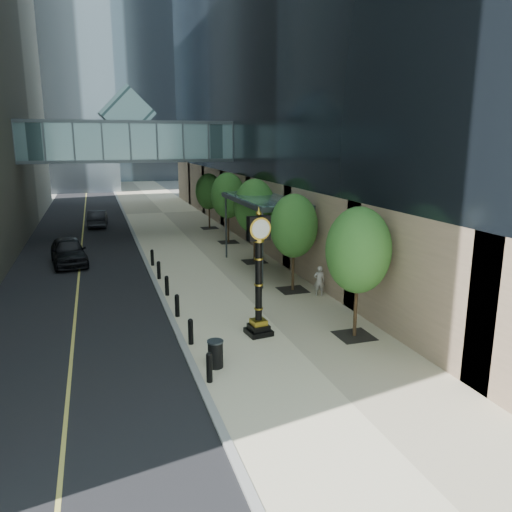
# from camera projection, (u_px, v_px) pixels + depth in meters

# --- Properties ---
(ground) EXTENTS (320.00, 320.00, 0.00)m
(ground) POSITION_uv_depth(u_px,v_px,m) (299.00, 385.00, 15.89)
(ground) COLOR gray
(ground) RESTS_ON ground
(road) EXTENTS (8.00, 180.00, 0.02)m
(road) POSITION_uv_depth(u_px,v_px,m) (84.00, 216.00, 50.87)
(road) COLOR black
(road) RESTS_ON ground
(sidewalk) EXTENTS (8.00, 180.00, 0.06)m
(sidewalk) POSITION_uv_depth(u_px,v_px,m) (163.00, 213.00, 53.26)
(sidewalk) COLOR beige
(sidewalk) RESTS_ON ground
(curb) EXTENTS (0.25, 180.00, 0.07)m
(curb) POSITION_uv_depth(u_px,v_px,m) (125.00, 214.00, 52.06)
(curb) COLOR gray
(curb) RESTS_ON ground
(distant_tower_c) EXTENTS (22.00, 22.00, 65.00)m
(distant_tower_c) POSITION_uv_depth(u_px,v_px,m) (82.00, 32.00, 117.94)
(distant_tower_c) COLOR #95A8BB
(distant_tower_c) RESTS_ON ground
(skywalk) EXTENTS (17.00, 4.20, 5.80)m
(skywalk) POSITION_uv_depth(u_px,v_px,m) (128.00, 139.00, 39.19)
(skywalk) COLOR slate
(skywalk) RESTS_ON ground
(entrance_canopy) EXTENTS (3.00, 8.00, 4.38)m
(entrance_canopy) POSITION_uv_depth(u_px,v_px,m) (263.00, 201.00, 28.95)
(entrance_canopy) COLOR #383F44
(entrance_canopy) RESTS_ON ground
(bollard_row) EXTENTS (0.20, 16.20, 0.90)m
(bollard_row) POSITION_uv_depth(u_px,v_px,m) (172.00, 296.00, 23.31)
(bollard_row) COLOR black
(bollard_row) RESTS_ON sidewalk
(street_trees) EXTENTS (2.56, 28.41, 5.25)m
(street_trees) POSITION_uv_depth(u_px,v_px,m) (256.00, 209.00, 30.68)
(street_trees) COLOR black
(street_trees) RESTS_ON sidewalk
(street_clock) EXTENTS (1.04, 1.04, 4.97)m
(street_clock) POSITION_uv_depth(u_px,v_px,m) (259.00, 282.00, 19.42)
(street_clock) COLOR black
(street_clock) RESTS_ON sidewalk
(trash_bin) EXTENTS (0.63, 0.63, 0.90)m
(trash_bin) POSITION_uv_depth(u_px,v_px,m) (215.00, 355.00, 16.94)
(trash_bin) COLOR black
(trash_bin) RESTS_ON sidewalk
(pedestrian) EXTENTS (0.64, 0.53, 1.51)m
(pedestrian) POSITION_uv_depth(u_px,v_px,m) (319.00, 281.00, 24.70)
(pedestrian) COLOR #A49E97
(pedestrian) RESTS_ON sidewalk
(car_near) EXTENTS (2.58, 5.13, 1.68)m
(car_near) POSITION_uv_depth(u_px,v_px,m) (68.00, 251.00, 31.12)
(car_near) COLOR black
(car_near) RESTS_ON road
(car_far) EXTENTS (1.84, 4.51, 1.46)m
(car_far) POSITION_uv_depth(u_px,v_px,m) (98.00, 218.00, 44.75)
(car_far) COLOR black
(car_far) RESTS_ON road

